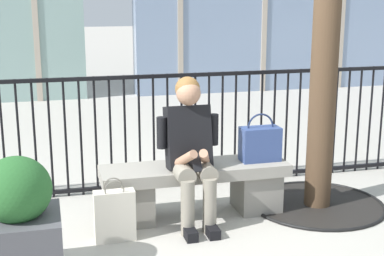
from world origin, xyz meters
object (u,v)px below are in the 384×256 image
handbag_on_bench (260,143)px  shopping_bag (115,215)px  planter (19,224)px  seated_person_with_phone (191,147)px  stone_bench (195,185)px

handbag_on_bench → shopping_bag: bearing=-166.0°
shopping_bag → planter: 0.83m
shopping_bag → planter: size_ratio=0.58×
handbag_on_bench → planter: 2.14m
handbag_on_bench → planter: size_ratio=0.49×
shopping_bag → planter: planter is taller
seated_person_with_phone → planter: size_ratio=1.43×
stone_bench → shopping_bag: (-0.73, -0.34, -0.06)m
stone_bench → shopping_bag: bearing=-155.2°
stone_bench → planter: 1.62m
stone_bench → seated_person_with_phone: size_ratio=1.32×
seated_person_with_phone → handbag_on_bench: size_ratio=2.90×
seated_person_with_phone → planter: seated_person_with_phone is taller
stone_bench → handbag_on_bench: handbag_on_bench is taller
handbag_on_bench → stone_bench: bearing=179.0°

